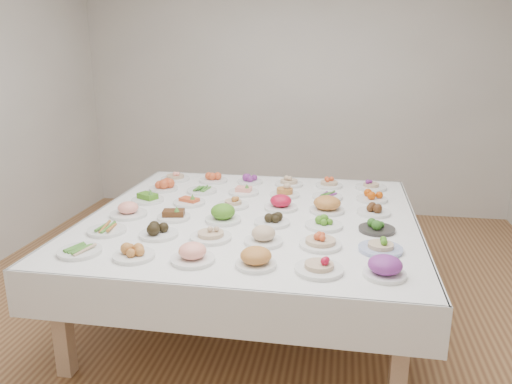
% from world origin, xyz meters
% --- Properties ---
extents(room_envelope, '(5.02, 5.02, 2.81)m').
position_xyz_m(room_envelope, '(0.00, 0.00, 1.83)').
color(room_envelope, '#9A6E40').
rests_on(room_envelope, ground).
extents(display_table, '(2.31, 2.31, 0.75)m').
position_xyz_m(display_table, '(-0.02, -0.04, 0.69)').
color(display_table, white).
rests_on(display_table, ground).
extents(dish_0, '(0.25, 0.25, 0.05)m').
position_xyz_m(dish_0, '(-0.88, -0.91, 0.77)').
color(dish_0, white).
rests_on(dish_0, display_table).
extents(dish_1, '(0.24, 0.24, 0.10)m').
position_xyz_m(dish_1, '(-0.55, -0.91, 0.79)').
color(dish_1, white).
rests_on(dish_1, display_table).
extents(dish_2, '(0.27, 0.27, 0.15)m').
position_xyz_m(dish_2, '(-0.20, -0.90, 0.82)').
color(dish_2, white).
rests_on(dish_2, display_table).
extents(dish_3, '(0.23, 0.23, 0.14)m').
position_xyz_m(dish_3, '(0.16, -0.91, 0.81)').
color(dish_3, white).
rests_on(dish_3, display_table).
extents(dish_4, '(0.28, 0.28, 0.15)m').
position_xyz_m(dish_4, '(0.50, -0.91, 0.82)').
color(dish_4, white).
rests_on(dish_4, display_table).
extents(dish_5, '(0.22, 0.22, 0.13)m').
position_xyz_m(dish_5, '(0.84, -0.91, 0.81)').
color(dish_5, white).
rests_on(dish_5, display_table).
extents(dish_6, '(0.25, 0.25, 0.06)m').
position_xyz_m(dish_6, '(-0.89, -0.55, 0.78)').
color(dish_6, white).
rests_on(dish_6, display_table).
extents(dish_7, '(0.25, 0.25, 0.11)m').
position_xyz_m(dish_7, '(-0.53, -0.56, 0.80)').
color(dish_7, white).
rests_on(dish_7, display_table).
extents(dish_8, '(0.26, 0.26, 0.14)m').
position_xyz_m(dish_8, '(-0.19, -0.55, 0.81)').
color(dish_8, white).
rests_on(dish_8, display_table).
extents(dish_9, '(0.24, 0.24, 0.12)m').
position_xyz_m(dish_9, '(0.14, -0.57, 0.80)').
color(dish_9, white).
rests_on(dish_9, display_table).
extents(dish_10, '(0.27, 0.27, 0.14)m').
position_xyz_m(dish_10, '(0.49, -0.56, 0.82)').
color(dish_10, white).
rests_on(dish_10, display_table).
extents(dish_11, '(0.26, 0.26, 0.12)m').
position_xyz_m(dish_11, '(0.84, -0.57, 0.80)').
color(dish_11, '#4C66B2').
rests_on(dish_11, display_table).
extents(dish_12, '(0.26, 0.26, 0.13)m').
position_xyz_m(dish_12, '(-0.89, -0.22, 0.81)').
color(dish_12, white).
rests_on(dish_12, display_table).
extents(dish_13, '(0.23, 0.23, 0.09)m').
position_xyz_m(dish_13, '(-0.55, -0.22, 0.79)').
color(dish_13, white).
rests_on(dish_13, display_table).
extents(dish_14, '(0.25, 0.25, 0.13)m').
position_xyz_m(dish_14, '(-0.20, -0.21, 0.81)').
color(dish_14, white).
rests_on(dish_14, display_table).
extents(dish_15, '(0.24, 0.24, 0.09)m').
position_xyz_m(dish_15, '(0.14, -0.21, 0.79)').
color(dish_15, white).
rests_on(dish_15, display_table).
extents(dish_16, '(0.25, 0.25, 0.10)m').
position_xyz_m(dish_16, '(0.49, -0.21, 0.79)').
color(dish_16, white).
rests_on(dish_16, display_table).
extents(dish_17, '(0.23, 0.23, 0.09)m').
position_xyz_m(dish_17, '(0.84, -0.23, 0.79)').
color(dish_17, '#2E2B29').
rests_on(dish_17, display_table).
extents(dish_18, '(0.25, 0.25, 0.11)m').
position_xyz_m(dish_18, '(-0.89, 0.14, 0.80)').
color(dish_18, white).
rests_on(dish_18, display_table).
extents(dish_19, '(0.24, 0.24, 0.10)m').
position_xyz_m(dish_19, '(-0.55, 0.13, 0.79)').
color(dish_19, white).
rests_on(dish_19, display_table).
extents(dish_20, '(0.23, 0.23, 0.12)m').
position_xyz_m(dish_20, '(-0.20, 0.13, 0.80)').
color(dish_20, white).
rests_on(dish_20, display_table).
extents(dish_21, '(0.24, 0.24, 0.12)m').
position_xyz_m(dish_21, '(0.16, 0.13, 0.80)').
color(dish_21, white).
rests_on(dish_21, display_table).
extents(dish_22, '(0.25, 0.25, 0.16)m').
position_xyz_m(dish_22, '(0.50, 0.12, 0.83)').
color(dish_22, white).
rests_on(dish_22, display_table).
extents(dish_23, '(0.24, 0.24, 0.10)m').
position_xyz_m(dish_23, '(0.84, 0.13, 0.79)').
color(dish_23, white).
rests_on(dish_23, display_table).
extents(dish_24, '(0.24, 0.24, 0.11)m').
position_xyz_m(dish_24, '(-0.89, 0.48, 0.80)').
color(dish_24, white).
rests_on(dish_24, display_table).
extents(dish_25, '(0.24, 0.24, 0.06)m').
position_xyz_m(dish_25, '(-0.54, 0.47, 0.77)').
color(dish_25, white).
rests_on(dish_25, display_table).
extents(dish_26, '(0.25, 0.25, 0.10)m').
position_xyz_m(dish_26, '(-0.19, 0.48, 0.79)').
color(dish_26, white).
rests_on(dish_26, display_table).
extents(dish_27, '(0.24, 0.24, 0.13)m').
position_xyz_m(dish_27, '(0.15, 0.47, 0.81)').
color(dish_27, white).
rests_on(dish_27, display_table).
extents(dish_28, '(0.24, 0.24, 0.05)m').
position_xyz_m(dish_28, '(0.49, 0.47, 0.77)').
color(dish_28, white).
rests_on(dish_28, display_table).
extents(dish_29, '(0.24, 0.24, 0.11)m').
position_xyz_m(dish_29, '(0.84, 0.47, 0.80)').
color(dish_29, white).
rests_on(dish_29, display_table).
extents(dish_30, '(0.25, 0.25, 0.13)m').
position_xyz_m(dish_30, '(-0.89, 0.81, 0.81)').
color(dish_30, white).
rests_on(dish_30, display_table).
extents(dish_31, '(0.25, 0.25, 0.10)m').
position_xyz_m(dish_31, '(-0.54, 0.82, 0.80)').
color(dish_31, white).
rests_on(dish_31, display_table).
extents(dish_32, '(0.22, 0.22, 0.10)m').
position_xyz_m(dish_32, '(-0.20, 0.83, 0.79)').
color(dish_32, white).
rests_on(dish_32, display_table).
extents(dish_33, '(0.25, 0.25, 0.14)m').
position_xyz_m(dish_33, '(0.15, 0.81, 0.82)').
color(dish_33, white).
rests_on(dish_33, display_table).
extents(dish_34, '(0.22, 0.22, 0.11)m').
position_xyz_m(dish_34, '(0.49, 0.82, 0.80)').
color(dish_34, white).
rests_on(dish_34, display_table).
extents(dish_35, '(0.26, 0.26, 0.12)m').
position_xyz_m(dish_35, '(0.85, 0.82, 0.80)').
color(dish_35, white).
rests_on(dish_35, display_table).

